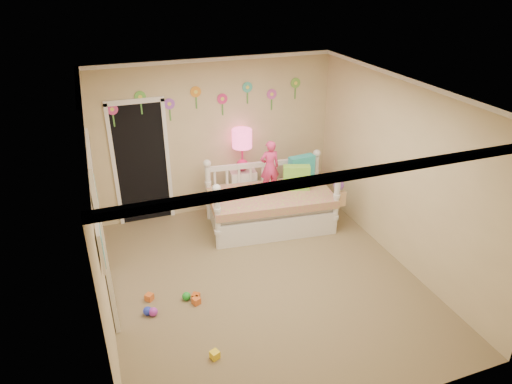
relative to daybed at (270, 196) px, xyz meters
name	(u,v)px	position (x,y,z in m)	size (l,w,h in m)	color
floor	(264,280)	(-0.62, -1.34, -0.54)	(4.00, 4.50, 0.01)	#7F684C
ceiling	(266,92)	(-0.62, -1.34, 2.06)	(4.00, 4.50, 0.01)	white
back_wall	(216,137)	(-0.62, 0.91, 0.76)	(4.00, 0.01, 2.60)	tan
left_wall	(97,224)	(-2.62, -1.34, 0.76)	(0.01, 4.50, 2.60)	tan
right_wall	(401,173)	(1.38, -1.34, 0.76)	(0.01, 4.50, 2.60)	tan
crown_molding	(266,95)	(-0.62, -1.34, 2.03)	(4.00, 4.50, 0.06)	white
daybed	(270,196)	(0.00, 0.00, 0.00)	(1.98, 1.06, 1.07)	white
pillow_turquoise	(301,168)	(0.66, 0.27, 0.28)	(0.44, 0.15, 0.44)	#26A2BF
pillow_lime	(296,178)	(0.44, 0.00, 0.26)	(0.43, 0.16, 0.40)	#80D641
child	(270,167)	(0.00, 0.06, 0.49)	(0.31, 0.21, 0.86)	#DB316E
nightstand	(243,189)	(-0.23, 0.72, -0.17)	(0.44, 0.33, 0.73)	white
table_lamp	(242,144)	(-0.23, 0.72, 0.67)	(0.33, 0.33, 0.72)	#D51C5D
closet_doorway	(141,163)	(-1.87, 0.90, 0.50)	(0.90, 0.04, 2.07)	black
flower_decals	(209,100)	(-0.71, 0.90, 1.40)	(3.40, 0.02, 0.50)	#B2668C
mirror_closet	(102,229)	(-2.58, -1.04, 0.51)	(0.07, 1.30, 2.10)	white
wall_picture	(101,247)	(-2.59, -2.24, 1.01)	(0.05, 0.34, 0.42)	white
hanging_bag	(339,194)	(0.94, -0.51, 0.12)	(0.20, 0.16, 0.36)	beige
toy_scatter	(176,322)	(-1.92, -1.80, -0.48)	(0.80, 1.30, 0.11)	#996666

